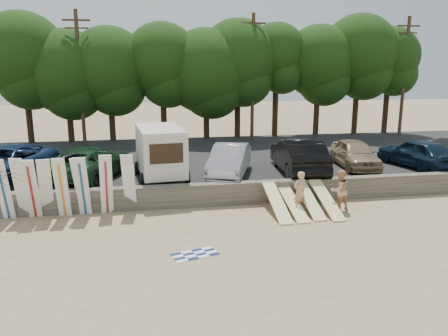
{
  "coord_description": "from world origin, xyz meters",
  "views": [
    {
      "loc": [
        -5.65,
        -15.36,
        6.03
      ],
      "look_at": [
        -2.41,
        3.0,
        1.68
      ],
      "focal_mm": 35.0,
      "sensor_mm": 36.0,
      "label": 1
    }
  ],
  "objects_px": {
    "box_trailer": "(160,150)",
    "beachgoer_a": "(300,192)",
    "car_1": "(89,163)",
    "car_5": "(417,153)",
    "cooler": "(323,200)",
    "car_0": "(5,164)",
    "car_4": "(355,154)",
    "car_3": "(298,156)",
    "car_2": "(230,160)",
    "beachgoer_b": "(339,190)"
  },
  "relations": [
    {
      "from": "box_trailer",
      "to": "car_3",
      "type": "bearing_deg",
      "value": -5.96
    },
    {
      "from": "car_3",
      "to": "car_4",
      "type": "distance_m",
      "value": 3.49
    },
    {
      "from": "car_5",
      "to": "beachgoer_b",
      "type": "relative_size",
      "value": 2.57
    },
    {
      "from": "car_1",
      "to": "car_2",
      "type": "bearing_deg",
      "value": -166.32
    },
    {
      "from": "box_trailer",
      "to": "car_3",
      "type": "xyz_separation_m",
      "value": [
        6.96,
        0.02,
        -0.51
      ]
    },
    {
      "from": "beachgoer_b",
      "to": "car_1",
      "type": "bearing_deg",
      "value": -36.24
    },
    {
      "from": "box_trailer",
      "to": "cooler",
      "type": "bearing_deg",
      "value": -29.18
    },
    {
      "from": "car_4",
      "to": "cooler",
      "type": "distance_m",
      "value": 5.11
    },
    {
      "from": "cooler",
      "to": "car_3",
      "type": "bearing_deg",
      "value": 75.84
    },
    {
      "from": "car_2",
      "to": "beachgoer_a",
      "type": "xyz_separation_m",
      "value": [
        2.28,
        -3.92,
        -0.6
      ]
    },
    {
      "from": "car_3",
      "to": "beachgoer_a",
      "type": "distance_m",
      "value": 4.19
    },
    {
      "from": "box_trailer",
      "to": "car_0",
      "type": "xyz_separation_m",
      "value": [
        -7.29,
        0.93,
        -0.58
      ]
    },
    {
      "from": "box_trailer",
      "to": "cooler",
      "type": "relative_size",
      "value": 10.86
    },
    {
      "from": "car_1",
      "to": "car_3",
      "type": "distance_m",
      "value": 10.41
    },
    {
      "from": "beachgoer_b",
      "to": "beachgoer_a",
      "type": "bearing_deg",
      "value": -18.01
    },
    {
      "from": "beachgoer_b",
      "to": "cooler",
      "type": "height_order",
      "value": "beachgoer_b"
    },
    {
      "from": "car_2",
      "to": "car_3",
      "type": "distance_m",
      "value": 3.57
    },
    {
      "from": "car_2",
      "to": "beachgoer_b",
      "type": "distance_m",
      "value": 5.74
    },
    {
      "from": "car_0",
      "to": "car_1",
      "type": "relative_size",
      "value": 1.05
    },
    {
      "from": "car_2",
      "to": "car_4",
      "type": "relative_size",
      "value": 1.07
    },
    {
      "from": "car_0",
      "to": "car_1",
      "type": "distance_m",
      "value": 3.87
    },
    {
      "from": "beachgoer_b",
      "to": "box_trailer",
      "type": "bearing_deg",
      "value": -41.39
    },
    {
      "from": "car_0",
      "to": "car_4",
      "type": "relative_size",
      "value": 1.36
    },
    {
      "from": "cooler",
      "to": "car_0",
      "type": "bearing_deg",
      "value": 148.04
    },
    {
      "from": "beachgoer_a",
      "to": "car_1",
      "type": "bearing_deg",
      "value": -48.32
    },
    {
      "from": "car_5",
      "to": "cooler",
      "type": "distance_m",
      "value": 7.49
    },
    {
      "from": "box_trailer",
      "to": "cooler",
      "type": "height_order",
      "value": "box_trailer"
    },
    {
      "from": "car_1",
      "to": "cooler",
      "type": "xyz_separation_m",
      "value": [
        10.52,
        -3.69,
        -1.33
      ]
    },
    {
      "from": "box_trailer",
      "to": "car_1",
      "type": "relative_size",
      "value": 0.73
    },
    {
      "from": "car_3",
      "to": "car_1",
      "type": "bearing_deg",
      "value": 1.43
    },
    {
      "from": "car_3",
      "to": "car_5",
      "type": "relative_size",
      "value": 1.19
    },
    {
      "from": "car_0",
      "to": "car_5",
      "type": "height_order",
      "value": "car_0"
    },
    {
      "from": "car_1",
      "to": "car_5",
      "type": "height_order",
      "value": "car_1"
    },
    {
      "from": "car_3",
      "to": "beachgoer_b",
      "type": "bearing_deg",
      "value": 100.93
    },
    {
      "from": "car_4",
      "to": "cooler",
      "type": "bearing_deg",
      "value": -124.47
    },
    {
      "from": "car_1",
      "to": "cooler",
      "type": "relative_size",
      "value": 14.9
    },
    {
      "from": "car_1",
      "to": "car_5",
      "type": "xyz_separation_m",
      "value": [
        17.16,
        -0.49,
        -0.01
      ]
    },
    {
      "from": "car_0",
      "to": "car_2",
      "type": "relative_size",
      "value": 1.26
    },
    {
      "from": "car_4",
      "to": "beachgoer_b",
      "type": "xyz_separation_m",
      "value": [
        -3.0,
        -4.73,
        -0.55
      ]
    },
    {
      "from": "car_3",
      "to": "car_5",
      "type": "height_order",
      "value": "car_3"
    },
    {
      "from": "box_trailer",
      "to": "car_4",
      "type": "height_order",
      "value": "box_trailer"
    },
    {
      "from": "car_0",
      "to": "beachgoer_b",
      "type": "height_order",
      "value": "car_0"
    },
    {
      "from": "car_2",
      "to": "cooler",
      "type": "bearing_deg",
      "value": -19.77
    },
    {
      "from": "car_3",
      "to": "car_4",
      "type": "xyz_separation_m",
      "value": [
        3.42,
        0.65,
        -0.15
      ]
    },
    {
      "from": "box_trailer",
      "to": "beachgoer_a",
      "type": "bearing_deg",
      "value": -40.6
    },
    {
      "from": "car_1",
      "to": "beachgoer_b",
      "type": "relative_size",
      "value": 3.17
    },
    {
      "from": "car_0",
      "to": "car_2",
      "type": "xyz_separation_m",
      "value": [
        10.68,
        -0.9,
        -0.05
      ]
    },
    {
      "from": "car_3",
      "to": "box_trailer",
      "type": "bearing_deg",
      "value": 5.18
    },
    {
      "from": "beachgoer_a",
      "to": "car_4",
      "type": "bearing_deg",
      "value": -157.58
    },
    {
      "from": "car_1",
      "to": "car_5",
      "type": "bearing_deg",
      "value": -162.59
    }
  ]
}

